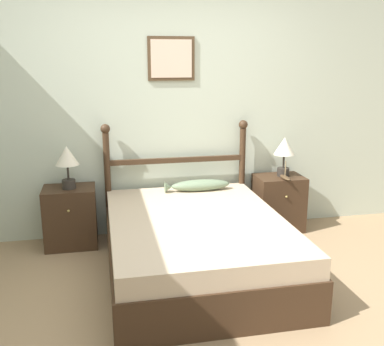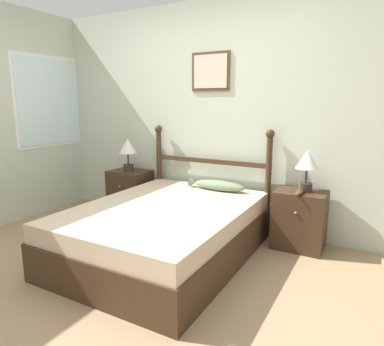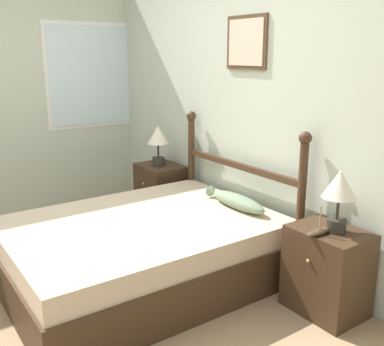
{
  "view_description": "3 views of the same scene",
  "coord_description": "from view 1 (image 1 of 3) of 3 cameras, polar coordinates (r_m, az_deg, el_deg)",
  "views": [
    {
      "loc": [
        -0.7,
        -2.77,
        1.78
      ],
      "look_at": [
        0.11,
        1.15,
        0.76
      ],
      "focal_mm": 42.0,
      "sensor_mm": 36.0,
      "label": 1
    },
    {
      "loc": [
        1.75,
        -1.88,
        1.43
      ],
      "look_at": [
        0.13,
        1.06,
        0.74
      ],
      "focal_mm": 32.0,
      "sensor_mm": 36.0,
      "label": 2
    },
    {
      "loc": [
        2.83,
        -0.81,
        1.69
      ],
      "look_at": [
        0.06,
        1.13,
        0.79
      ],
      "focal_mm": 42.0,
      "sensor_mm": 36.0,
      "label": 3
    }
  ],
  "objects": [
    {
      "name": "table_lamp_right",
      "position": [
        4.73,
        11.64,
        2.91
      ],
      "size": [
        0.22,
        0.22,
        0.41
      ],
      "color": "#2D2823",
      "rests_on": "nightstand_right"
    },
    {
      "name": "fish_pillow",
      "position": [
        4.48,
        0.84,
        -1.57
      ],
      "size": [
        0.66,
        0.15,
        0.11
      ],
      "color": "gray",
      "rests_on": "bed"
    },
    {
      "name": "model_boat",
      "position": [
        4.67,
        11.72,
        -0.53
      ],
      "size": [
        0.06,
        0.22,
        0.19
      ],
      "color": "#4C3823",
      "rests_on": "nightstand_right"
    },
    {
      "name": "bed",
      "position": [
        3.84,
        0.53,
        -9.18
      ],
      "size": [
        1.46,
        1.95,
        0.5
      ],
      "color": "#3D2819",
      "rests_on": "ground_plane"
    },
    {
      "name": "headboard",
      "position": [
        4.59,
        -1.95,
        0.29
      ],
      "size": [
        1.49,
        0.09,
        1.17
      ],
      "color": "#3D2819",
      "rests_on": "ground_plane"
    },
    {
      "name": "table_lamp_left",
      "position": [
        4.34,
        -15.58,
        1.65
      ],
      "size": [
        0.22,
        0.22,
        0.41
      ],
      "color": "#2D2823",
      "rests_on": "nightstand_left"
    },
    {
      "name": "nightstand_right",
      "position": [
        4.86,
        10.91,
        -3.75
      ],
      "size": [
        0.49,
        0.4,
        0.58
      ],
      "color": "#3D2819",
      "rests_on": "ground_plane"
    },
    {
      "name": "wall_back",
      "position": [
        4.58,
        -2.91,
        8.04
      ],
      "size": [
        6.4,
        0.08,
        2.55
      ],
      "color": "beige",
      "rests_on": "ground_plane"
    },
    {
      "name": "nightstand_left",
      "position": [
        4.52,
        -15.17,
        -5.4
      ],
      "size": [
        0.49,
        0.4,
        0.58
      ],
      "color": "#3D2819",
      "rests_on": "ground_plane"
    },
    {
      "name": "ground_plane",
      "position": [
        3.36,
        2.16,
        -17.58
      ],
      "size": [
        16.0,
        16.0,
        0.0
      ],
      "primitive_type": "plane",
      "color": "#9E7F5B"
    }
  ]
}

